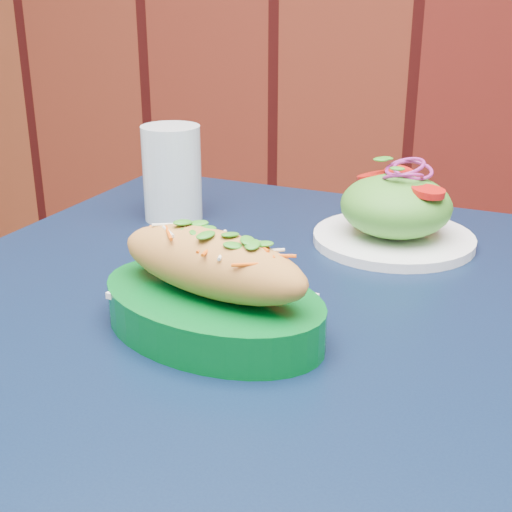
# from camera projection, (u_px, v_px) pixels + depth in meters

# --- Properties ---
(cafe_table) EXTENTS (0.93, 0.93, 0.75)m
(cafe_table) POSITION_uv_depth(u_px,v_px,m) (278.00, 373.00, 0.77)
(cafe_table) COLOR black
(cafe_table) RESTS_ON ground
(banh_mi_basket) EXTENTS (0.27, 0.23, 0.11)m
(banh_mi_basket) POSITION_uv_depth(u_px,v_px,m) (212.00, 290.00, 0.66)
(banh_mi_basket) COLOR #00591C
(banh_mi_basket) RESTS_ON cafe_table
(salad_plate) EXTENTS (0.20, 0.20, 0.10)m
(salad_plate) POSITION_uv_depth(u_px,v_px,m) (395.00, 213.00, 0.88)
(salad_plate) COLOR white
(salad_plate) RESTS_ON cafe_table
(water_glass) EXTENTS (0.08, 0.08, 0.13)m
(water_glass) POSITION_uv_depth(u_px,v_px,m) (172.00, 173.00, 0.97)
(water_glass) COLOR silver
(water_glass) RESTS_ON cafe_table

